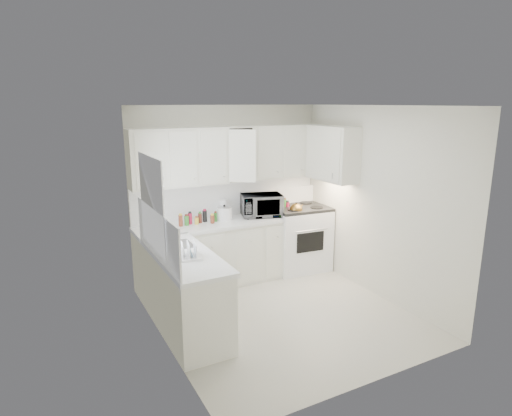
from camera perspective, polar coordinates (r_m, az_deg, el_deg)
floor at (r=5.74m, az=3.36°, el=-13.71°), size 3.20×3.20×0.00m
ceiling at (r=5.10m, az=3.78°, el=13.21°), size 3.20×3.20×0.00m
wall_back at (r=6.65m, az=-3.63°, el=2.04°), size 3.00×0.00×3.00m
wall_front at (r=4.06m, az=15.46°, el=-6.12°), size 3.00×0.00×3.00m
wall_left at (r=4.70m, az=-12.31°, el=-3.22°), size 0.00×3.20×3.20m
wall_right at (r=6.17m, az=15.55°, el=0.63°), size 0.00×3.20×3.20m
window_blinds at (r=4.96m, az=-13.33°, el=0.63°), size 0.06×0.96×1.06m
lower_cabinets_back at (r=6.47m, az=-5.58°, el=-6.17°), size 2.22×0.60×0.90m
lower_cabinets_left at (r=5.25m, az=-9.23°, el=-11.13°), size 0.60×1.60×0.90m
countertop_back at (r=6.32m, az=-5.64°, el=-2.14°), size 2.24×0.64×0.05m
countertop_left at (r=5.08m, az=-9.33°, el=-6.24°), size 0.64×1.62×0.05m
backsplash_back at (r=6.66m, az=-3.58°, el=1.39°), size 2.98×0.02×0.55m
backsplash_left at (r=4.90m, az=-12.79°, el=-3.43°), size 0.02×1.60×0.55m
upper_cabinets_back at (r=6.47m, az=-3.05°, el=3.52°), size 3.00×0.33×0.80m
upper_cabinets_right at (r=6.63m, az=9.78°, el=3.59°), size 0.33×0.90×0.80m
sink at (r=5.35m, az=-10.60°, el=-3.62°), size 0.42×0.38×0.30m
stove at (r=7.02m, az=5.72°, el=-2.77°), size 0.92×0.78×1.32m
tea_kettle at (r=6.70m, az=5.27°, el=-0.09°), size 0.26×0.23×0.22m
frying_pan at (r=7.17m, az=6.27°, el=0.08°), size 0.27×0.42×0.04m
microwave at (r=6.61m, az=0.73°, el=0.68°), size 0.67×0.49×0.41m
rice_cooker at (r=6.42m, az=-4.15°, el=-0.57°), size 0.28×0.28×0.23m
paper_towel at (r=6.55m, az=-4.32°, el=-0.09°), size 0.12×0.12×0.27m
utensil_crock at (r=6.63m, az=3.27°, el=0.43°), size 0.14×0.14×0.34m
dish_rack at (r=4.90m, az=-9.35°, el=-5.41°), size 0.42×0.35×0.20m
spice_left_0 at (r=6.26m, az=-10.01°, el=-1.57°), size 0.06×0.06×0.13m
spice_left_1 at (r=6.20m, az=-9.09°, el=-1.68°), size 0.06×0.06×0.13m
spice_left_2 at (r=6.31m, az=-8.72°, el=-1.41°), size 0.06×0.06×0.13m
spice_left_3 at (r=6.25m, az=-7.79°, el=-1.52°), size 0.06×0.06×0.13m
spice_left_4 at (r=6.35m, az=-7.44°, el=-1.25°), size 0.06×0.06×0.13m
spice_left_5 at (r=6.30m, az=-6.51°, el=-1.36°), size 0.06×0.06×0.13m
spice_left_6 at (r=6.41m, az=-6.19°, el=-1.09°), size 0.06×0.06×0.13m
spice_left_7 at (r=6.35m, az=-5.26°, el=-1.20°), size 0.06×0.06×0.13m
sauce_right_0 at (r=6.84m, az=1.32°, el=0.20°), size 0.06×0.06×0.19m
sauce_right_1 at (r=6.82m, az=1.97°, el=0.15°), size 0.06×0.06×0.19m
sauce_right_2 at (r=6.89m, az=2.12°, el=0.30°), size 0.06×0.06×0.19m
sauce_right_3 at (r=6.87m, az=2.77°, el=0.25°), size 0.06×0.06×0.19m
sauce_right_4 at (r=6.95m, az=2.91°, el=0.40°), size 0.06×0.06×0.19m
sauce_right_5 at (r=6.93m, az=3.55°, el=0.34°), size 0.06×0.06×0.19m
sauce_right_6 at (r=7.00m, az=3.68°, el=0.49°), size 0.06×0.06×0.19m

